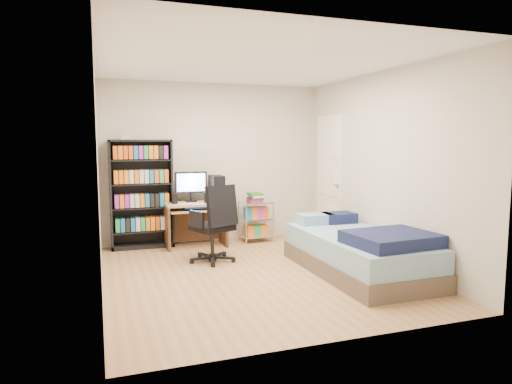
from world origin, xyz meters
name	(u,v)px	position (x,y,z in m)	size (l,w,h in m)	color
room	(255,171)	(0.00, 0.00, 1.25)	(3.58, 4.08, 2.58)	#A67D53
media_shelf	(141,193)	(-1.15, 1.84, 0.83)	(0.91, 0.30, 1.69)	black
computer_desk	(201,206)	(-0.29, 1.69, 0.61)	(0.90, 0.52, 1.14)	tan
office_chair	(214,237)	(-0.33, 0.68, 0.33)	(0.81, 0.81, 1.04)	black
wire_cart	(256,210)	(0.60, 1.68, 0.51)	(0.51, 0.38, 0.78)	silver
bed	(359,252)	(1.20, -0.39, 0.27)	(1.06, 2.12, 0.60)	brown
door	(330,179)	(1.72, 1.35, 1.00)	(0.12, 0.80, 2.00)	silver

